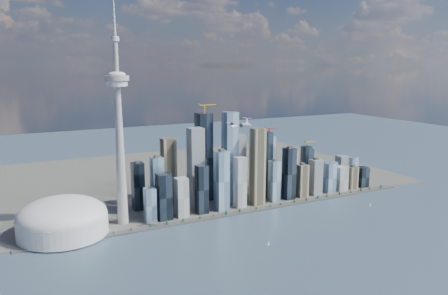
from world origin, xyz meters
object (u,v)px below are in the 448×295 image
sailboat_west (269,244)px  dome_stadium (63,219)px  sailboat_east (370,205)px  airplane (239,125)px

sailboat_west → dome_stadium: bearing=139.0°
dome_stadium → sailboat_west: (388.77, -260.18, -36.33)m
sailboat_west → sailboat_east: sailboat_east is taller
dome_stadium → sailboat_east: 804.39m
airplane → sailboat_east: (407.82, -17.67, -245.77)m
sailboat_west → airplane: bearing=87.2°
dome_stadium → airplane: (379.64, -142.50, 209.76)m
sailboat_west → sailboat_east: (398.69, 100.02, 0.31)m
dome_stadium → airplane: airplane is taller
dome_stadium → sailboat_west: 469.21m
sailboat_east → dome_stadium: bearing=157.6°
airplane → sailboat_west: 272.93m
dome_stadium → sailboat_east: (787.46, -160.16, -36.02)m
sailboat_west → sailboat_east: size_ratio=0.91×
dome_stadium → airplane: size_ratio=2.74×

